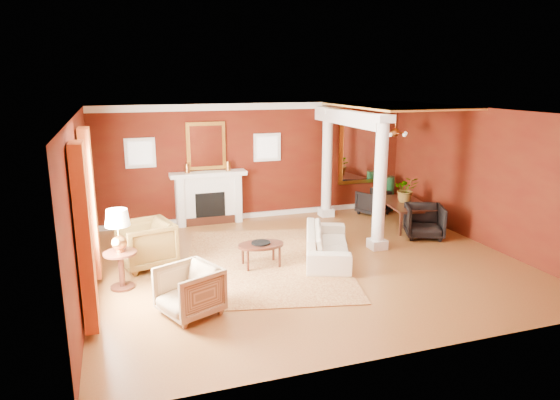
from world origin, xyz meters
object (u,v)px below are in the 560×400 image
object	(u,v)px
side_table	(119,237)
dining_table	(405,207)
armchair_leopard	(146,242)
coffee_table	(261,246)
sofa	(327,238)
armchair_stripe	(189,289)

from	to	relation	value
side_table	dining_table	distance (m)	6.84
armchair_leopard	dining_table	bearing A→B (deg)	82.70
armchair_leopard	dining_table	xyz separation A→B (m)	(6.14, 0.80, -0.02)
coffee_table	armchair_leopard	bearing A→B (deg)	161.82
sofa	armchair_leopard	xyz separation A→B (m)	(-3.45, 0.66, 0.08)
coffee_table	side_table	size ratio (longest dim) A/B	0.63
armchair_leopard	dining_table	distance (m)	6.19
armchair_stripe	sofa	bearing A→B (deg)	94.07
coffee_table	dining_table	world-z (taller)	dining_table
armchair_stripe	coffee_table	bearing A→B (deg)	110.65
armchair_leopard	side_table	size ratio (longest dim) A/B	0.70
armchair_leopard	side_table	xyz separation A→B (m)	(-0.47, -0.91, 0.44)
armchair_stripe	side_table	world-z (taller)	side_table
armchair_stripe	dining_table	distance (m)	6.43
coffee_table	armchair_stripe	bearing A→B (deg)	-135.20
armchair_stripe	dining_table	world-z (taller)	dining_table
sofa	armchair_leopard	world-z (taller)	armchair_leopard
sofa	armchair_stripe	world-z (taller)	armchair_stripe
armchair_stripe	side_table	xyz separation A→B (m)	(-0.95, 1.35, 0.51)
sofa	coffee_table	bearing A→B (deg)	112.32
armchair_leopard	dining_table	world-z (taller)	armchair_leopard
armchair_stripe	coffee_table	xyz separation A→B (m)	(1.59, 1.58, -0.02)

